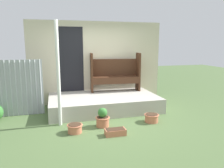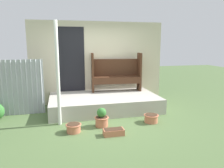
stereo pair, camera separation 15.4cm
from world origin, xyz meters
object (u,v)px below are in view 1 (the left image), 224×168
(flower_pot_middle, at_px, (103,118))
(support_post, at_px, (58,75))
(flower_pot_left, at_px, (75,128))
(bench, at_px, (115,72))
(flower_pot_right, at_px, (152,118))
(planter_box_rect, at_px, (115,132))

(flower_pot_middle, bearing_deg, support_post, 159.33)
(support_post, xyz_separation_m, flower_pot_left, (0.29, -0.55, -1.11))
(flower_pot_left, relative_size, flower_pot_middle, 0.77)
(bench, bearing_deg, support_post, -133.48)
(flower_pot_middle, relative_size, flower_pot_right, 1.22)
(bench, distance_m, flower_pot_middle, 2.26)
(support_post, relative_size, flower_pot_right, 6.62)
(flower_pot_left, relative_size, planter_box_rect, 0.79)
(bench, height_order, flower_pot_left, bench)
(bench, distance_m, flower_pot_right, 2.18)
(flower_pot_left, distance_m, flower_pot_middle, 0.70)
(support_post, distance_m, flower_pot_right, 2.47)
(support_post, height_order, flower_pot_right, support_post)
(bench, distance_m, flower_pot_left, 2.76)
(support_post, height_order, flower_pot_left, support_post)
(flower_pot_left, bearing_deg, planter_box_rect, -23.37)
(bench, xyz_separation_m, flower_pot_middle, (-0.85, -1.93, -0.81))
(bench, distance_m, planter_box_rect, 2.74)
(support_post, bearing_deg, planter_box_rect, -39.44)
(bench, bearing_deg, planter_box_rect, -100.33)
(flower_pot_left, height_order, flower_pot_right, flower_pot_right)
(flower_pot_right, xyz_separation_m, planter_box_rect, (-1.08, -0.52, -0.04))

